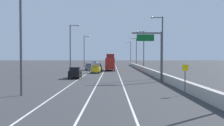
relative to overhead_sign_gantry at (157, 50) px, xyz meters
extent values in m
plane|color=#38383A|center=(-6.80, 34.66, -4.73)|extent=(320.00, 320.00, 0.00)
cube|color=silver|center=(-12.30, 25.66, -4.73)|extent=(0.16, 130.00, 0.00)
cube|color=silver|center=(-8.80, 25.66, -4.73)|extent=(0.16, 130.00, 0.00)
cube|color=silver|center=(-5.30, 25.66, -4.73)|extent=(0.16, 130.00, 0.00)
cube|color=#B2ADA3|center=(1.34, 10.66, -4.18)|extent=(0.60, 120.00, 1.10)
cylinder|color=#47474C|center=(0.74, 0.02, -0.98)|extent=(0.36, 0.36, 7.50)
cube|color=#47474C|center=(-1.51, 0.02, 2.57)|extent=(4.50, 0.20, 0.20)
cube|color=#0C5923|center=(-1.73, -0.10, 1.87)|extent=(2.60, 0.10, 1.00)
cylinder|color=#4C4C51|center=(0.44, -12.88, -3.53)|extent=(0.10, 0.10, 2.40)
cube|color=yellow|center=(0.44, -12.92, -2.03)|extent=(0.60, 0.04, 0.60)
cylinder|color=#4C4C51|center=(1.84, 4.90, 0.55)|extent=(0.24, 0.24, 10.55)
cube|color=#4C4C51|center=(0.94, 4.90, 5.67)|extent=(1.80, 0.12, 0.12)
sphere|color=beige|center=(0.04, 4.90, 5.67)|extent=(0.44, 0.44, 0.44)
cylinder|color=#4C4C51|center=(1.79, 29.01, 0.55)|extent=(0.24, 0.24, 10.55)
cube|color=#4C4C51|center=(0.89, 29.01, 5.67)|extent=(1.80, 0.12, 0.12)
sphere|color=beige|center=(-0.01, 29.01, 5.67)|extent=(0.44, 0.44, 0.44)
cylinder|color=#4C4C51|center=(2.19, 53.12, 0.55)|extent=(0.24, 0.24, 10.55)
cube|color=#4C4C51|center=(1.29, 53.12, 5.67)|extent=(1.80, 0.12, 0.12)
sphere|color=beige|center=(0.39, 53.12, 5.67)|extent=(0.44, 0.44, 0.44)
cylinder|color=#4C4C51|center=(1.95, 77.23, 0.55)|extent=(0.24, 0.24, 10.55)
cube|color=#4C4C51|center=(1.05, 77.23, 5.67)|extent=(1.80, 0.12, 0.12)
sphere|color=beige|center=(0.15, 77.23, 5.67)|extent=(0.44, 0.44, 0.44)
cylinder|color=#4C4C51|center=(-15.53, -13.22, 0.55)|extent=(0.24, 0.24, 10.55)
cylinder|color=#4C4C51|center=(-15.69, 15.72, 0.55)|extent=(0.24, 0.24, 10.55)
cube|color=#4C4C51|center=(-14.79, 15.72, 5.67)|extent=(1.80, 0.12, 0.12)
sphere|color=beige|center=(-13.89, 15.72, 5.67)|extent=(0.44, 0.44, 0.44)
cylinder|color=#4C4C51|center=(-16.00, 44.65, 0.55)|extent=(0.24, 0.24, 10.55)
cube|color=#4C4C51|center=(-15.10, 44.65, 5.67)|extent=(1.80, 0.12, 0.12)
sphere|color=beige|center=(-14.20, 44.65, 5.67)|extent=(0.44, 0.44, 0.44)
cube|color=black|center=(-13.13, 5.46, -3.87)|extent=(1.92, 4.40, 1.03)
cube|color=black|center=(-13.12, 5.03, -3.06)|extent=(1.65, 2.00, 0.60)
cylinder|color=black|center=(-14.00, 7.17, -4.39)|extent=(0.23, 0.68, 0.68)
cylinder|color=black|center=(-12.33, 7.21, -4.39)|extent=(0.23, 0.68, 0.68)
cylinder|color=black|center=(-13.92, 3.71, -4.39)|extent=(0.23, 0.68, 0.68)
cylinder|color=black|center=(-12.26, 3.75, -4.39)|extent=(0.23, 0.68, 0.68)
cube|color=#B7B7BC|center=(-13.32, 57.21, -3.86)|extent=(1.89, 4.44, 1.05)
cube|color=gray|center=(-13.33, 56.77, -3.04)|extent=(1.60, 2.02, 0.60)
cylinder|color=black|center=(-14.05, 58.97, -4.39)|extent=(0.24, 0.69, 0.68)
cylinder|color=black|center=(-12.46, 58.92, -4.39)|extent=(0.24, 0.69, 0.68)
cylinder|color=black|center=(-14.17, 55.49, -4.39)|extent=(0.24, 0.69, 0.68)
cylinder|color=black|center=(-12.58, 55.44, -4.39)|extent=(0.24, 0.69, 0.68)
cube|color=gold|center=(-10.36, 19.06, -3.91)|extent=(1.90, 4.52, 0.95)
cube|color=olive|center=(-10.38, 18.62, -3.14)|extent=(1.59, 2.06, 0.60)
cylinder|color=black|center=(-11.08, 20.87, -4.39)|extent=(0.25, 0.69, 0.68)
cylinder|color=black|center=(-9.51, 20.81, -4.39)|extent=(0.25, 0.69, 0.68)
cylinder|color=black|center=(-11.22, 17.32, -4.39)|extent=(0.25, 0.69, 0.68)
cylinder|color=black|center=(-9.65, 17.26, -4.39)|extent=(0.25, 0.69, 0.68)
cube|color=red|center=(-7.32, 60.19, -3.85)|extent=(1.79, 4.24, 1.08)
cube|color=maroon|center=(-7.32, 59.76, -3.01)|extent=(1.57, 1.91, 0.60)
cylinder|color=black|center=(-8.12, 61.86, -4.39)|extent=(0.22, 0.68, 0.68)
cylinder|color=black|center=(-6.50, 61.85, -4.39)|extent=(0.22, 0.68, 0.68)
cylinder|color=black|center=(-8.13, 58.52, -4.39)|extent=(0.22, 0.68, 0.68)
cylinder|color=black|center=(-6.52, 58.51, -4.39)|extent=(0.22, 0.68, 0.68)
cube|color=slate|center=(-13.17, 31.11, -3.92)|extent=(1.87, 4.70, 0.94)
cube|color=#4D505A|center=(-13.15, 30.64, -3.15)|extent=(1.58, 2.14, 0.60)
cylinder|color=black|center=(-14.01, 32.96, -4.39)|extent=(0.24, 0.69, 0.68)
cylinder|color=black|center=(-12.45, 33.01, -4.39)|extent=(0.24, 0.69, 0.68)
cylinder|color=black|center=(-13.89, 29.21, -4.39)|extent=(0.24, 0.69, 0.68)
cylinder|color=black|center=(-12.33, 29.26, -4.39)|extent=(0.24, 0.69, 0.68)
cube|color=#1E389E|center=(-10.33, 25.30, -3.85)|extent=(1.89, 4.09, 1.07)
cube|color=navy|center=(-10.34, 24.89, -3.02)|extent=(1.61, 1.87, 0.60)
cylinder|color=black|center=(-11.07, 26.89, -4.39)|extent=(0.24, 0.69, 0.68)
cylinder|color=black|center=(-9.47, 26.84, -4.39)|extent=(0.24, 0.69, 0.68)
cylinder|color=black|center=(-11.18, 23.76, -4.39)|extent=(0.24, 0.69, 0.68)
cylinder|color=black|center=(-9.58, 23.70, -4.39)|extent=(0.24, 0.69, 0.68)
cube|color=#A51E19|center=(-7.20, 28.95, -2.79)|extent=(2.50, 8.38, 2.87)
cube|color=maroon|center=(-7.18, 30.78, -0.81)|extent=(2.13, 1.86, 1.10)
cylinder|color=black|center=(-8.28, 32.43, -4.23)|extent=(0.23, 1.00, 1.00)
cylinder|color=black|center=(-6.04, 32.41, -4.23)|extent=(0.23, 1.00, 1.00)
cylinder|color=black|center=(-8.37, 25.49, -4.23)|extent=(0.23, 1.00, 1.00)
cylinder|color=black|center=(-6.13, 25.46, -4.23)|extent=(0.23, 1.00, 1.00)
camera|label=1|loc=(-6.74, -36.93, -0.92)|focal=39.39mm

